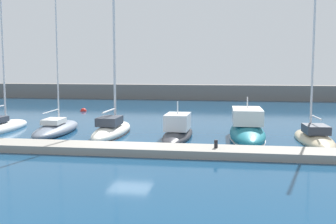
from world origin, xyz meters
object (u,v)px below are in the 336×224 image
at_px(sailboat_white_second, 0,127).
at_px(sailboat_ivory_fourth, 112,128).
at_px(sailboat_slate_third, 56,128).
at_px(sailboat_sand_seventh, 314,137).
at_px(mooring_buoy_red, 83,111).
at_px(dock_bollard, 216,144).
at_px(motorboat_charcoal_fifth, 178,131).
at_px(motorboat_teal_sixth, 247,130).

bearing_deg(sailboat_white_second, sailboat_ivory_fourth, -92.27).
xyz_separation_m(sailboat_slate_third, sailboat_sand_seventh, (17.87, -0.69, -0.05)).
relative_size(sailboat_white_second, sailboat_sand_seventh, 0.95).
bearing_deg(sailboat_slate_third, mooring_buoy_red, 9.37).
bearing_deg(dock_bollard, motorboat_charcoal_fifth, 117.22).
distance_m(motorboat_teal_sixth, dock_bollard, 6.57).
relative_size(sailboat_sand_seventh, mooring_buoy_red, 20.64).
bearing_deg(sailboat_slate_third, sailboat_sand_seventh, -95.65).
height_order(sailboat_slate_third, sailboat_sand_seventh, sailboat_sand_seventh).
distance_m(motorboat_charcoal_fifth, motorboat_teal_sixth, 4.75).
bearing_deg(sailboat_white_second, motorboat_charcoal_fifth, -92.86).
relative_size(sailboat_slate_third, sailboat_ivory_fourth, 0.81).
relative_size(sailboat_white_second, sailboat_slate_third, 1.02).
relative_size(motorboat_charcoal_fifth, motorboat_teal_sixth, 0.84).
height_order(sailboat_white_second, motorboat_teal_sixth, sailboat_white_second).
xyz_separation_m(sailboat_slate_third, motorboat_teal_sixth, (13.65, 0.34, 0.18)).
bearing_deg(motorboat_teal_sixth, sailboat_sand_seventh, -105.38).
bearing_deg(motorboat_charcoal_fifth, sailboat_sand_seventh, -90.38).
bearing_deg(sailboat_sand_seventh, sailboat_white_second, 83.84).
bearing_deg(sailboat_slate_third, dock_bollard, -120.28).
relative_size(sailboat_ivory_fourth, sailboat_sand_seventh, 1.15).
bearing_deg(sailboat_sand_seventh, motorboat_teal_sixth, 72.21).
bearing_deg(sailboat_ivory_fourth, motorboat_teal_sixth, -86.85).
relative_size(sailboat_slate_third, mooring_buoy_red, 19.21).
bearing_deg(sailboat_sand_seventh, sailboat_ivory_fourth, 83.82).
xyz_separation_m(motorboat_charcoal_fifth, sailboat_sand_seventh, (8.89, -0.19, -0.14)).
bearing_deg(motorboat_teal_sixth, sailboat_ivory_fourth, 91.54).
height_order(motorboat_charcoal_fifth, sailboat_sand_seventh, sailboat_sand_seventh).
bearing_deg(sailboat_ivory_fourth, sailboat_sand_seventh, -92.16).
height_order(mooring_buoy_red, dock_bollard, dock_bollard).
height_order(sailboat_white_second, sailboat_slate_third, sailboat_white_second).
height_order(motorboat_teal_sixth, dock_bollard, motorboat_teal_sixth).
relative_size(sailboat_slate_third, sailboat_sand_seventh, 0.93).
bearing_deg(motorboat_charcoal_fifth, sailboat_slate_third, 87.59).
distance_m(sailboat_sand_seventh, dock_bollard, 8.06).
relative_size(motorboat_teal_sixth, mooring_buoy_red, 12.69).
bearing_deg(mooring_buoy_red, sailboat_ivory_fourth, -62.79).
relative_size(sailboat_slate_third, dock_bollard, 29.39).
relative_size(sailboat_ivory_fourth, dock_bollard, 36.24).
relative_size(sailboat_ivory_fourth, mooring_buoy_red, 23.68).
bearing_deg(sailboat_white_second, sailboat_slate_third, -91.61).
height_order(sailboat_white_second, mooring_buoy_red, sailboat_white_second).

